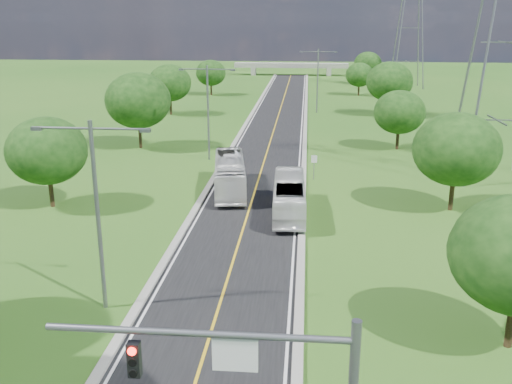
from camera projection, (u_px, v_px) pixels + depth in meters
ground at (273, 134)px, 75.44m from camera, size 260.00×260.00×0.00m
road at (275, 125)px, 81.14m from camera, size 8.00×150.00×0.06m
curb_left at (246, 124)px, 81.48m from camera, size 0.50×150.00×0.22m
curb_right at (305, 125)px, 80.76m from camera, size 0.50×150.00×0.22m
speed_limit_sign at (314, 163)px, 53.56m from camera, size 0.55×0.09×2.40m
overpass at (291, 66)px, 150.92m from camera, size 30.00×3.00×3.20m
streetlight_near_left at (97, 201)px, 28.49m from camera, size 5.90×0.25×10.00m
streetlight_mid_left at (208, 105)px, 59.92m from camera, size 5.90×0.25×10.00m
streetlight_far_right at (318, 75)px, 90.33m from camera, size 5.90×0.25×10.00m
power_tower_near at (508, 26)px, 50.43m from camera, size 9.00×6.40×28.00m
power_tower_far at (410, 21)px, 121.51m from camera, size 9.00×6.40×28.00m
tree_lb at (47, 151)px, 44.95m from camera, size 6.30×6.30×7.33m
tree_lc at (138, 100)px, 65.55m from camera, size 7.56×7.56×8.79m
tree_ld at (170, 83)px, 88.75m from camera, size 6.72×6.72×7.82m
tree_le at (211, 73)px, 111.58m from camera, size 5.88×5.88×6.84m
tree_rb at (456, 149)px, 44.06m from camera, size 6.72×6.72×7.82m
tree_rc at (399, 112)px, 65.28m from camera, size 5.88×5.88×6.84m
tree_rd at (390, 82)px, 87.70m from camera, size 7.14×7.14×8.30m
tree_re at (359, 75)px, 111.13m from camera, size 5.46×5.46×6.35m
tree_rf at (368, 64)px, 129.69m from camera, size 6.30×6.30×7.33m
bus_outbound at (289, 196)px, 44.09m from camera, size 2.68×10.11×2.80m
bus_inbound at (230, 174)px, 49.87m from camera, size 4.07×11.06×3.01m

